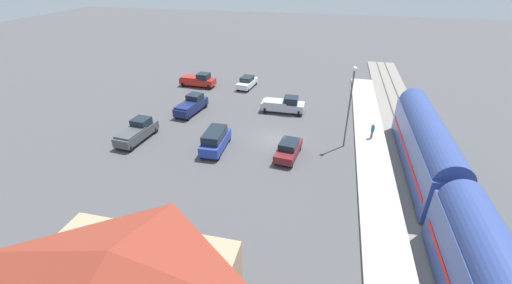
{
  "coord_description": "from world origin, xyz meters",
  "views": [
    {
      "loc": [
        -5.14,
        30.92,
        17.02
      ],
      "look_at": [
        1.54,
        2.69,
        1.0
      ],
      "focal_mm": 22.99,
      "sensor_mm": 36.0,
      "label": 1
    }
  ],
  "objects_px": {
    "sedan_white": "(247,82)",
    "pickup_navy": "(192,105)",
    "pickup_silver": "(284,105)",
    "sedan_maroon": "(288,149)",
    "suv_blue": "(215,140)",
    "pedestrian_on_platform": "(373,130)",
    "pickup_red": "(198,80)",
    "pickup_charcoal": "(137,131)",
    "light_pole_near_platform": "(350,99)"
  },
  "relations": [
    {
      "from": "pedestrian_on_platform",
      "to": "suv_blue",
      "type": "height_order",
      "value": "suv_blue"
    },
    {
      "from": "sedan_white",
      "to": "suv_blue",
      "type": "distance_m",
      "value": 19.15
    },
    {
      "from": "pickup_charcoal",
      "to": "light_pole_near_platform",
      "type": "relative_size",
      "value": 0.65
    },
    {
      "from": "sedan_white",
      "to": "pickup_navy",
      "type": "height_order",
      "value": "pickup_navy"
    },
    {
      "from": "sedan_maroon",
      "to": "light_pole_near_platform",
      "type": "xyz_separation_m",
      "value": [
        -5.36,
        -3.44,
        4.4
      ]
    },
    {
      "from": "pickup_silver",
      "to": "pickup_red",
      "type": "distance_m",
      "value": 15.9
    },
    {
      "from": "pedestrian_on_platform",
      "to": "sedan_maroon",
      "type": "distance_m",
      "value": 9.83
    },
    {
      "from": "suv_blue",
      "to": "pickup_red",
      "type": "distance_m",
      "value": 20.09
    },
    {
      "from": "pickup_red",
      "to": "light_pole_near_platform",
      "type": "distance_m",
      "value": 26.43
    },
    {
      "from": "light_pole_near_platform",
      "to": "pickup_red",
      "type": "bearing_deg",
      "value": -32.8
    },
    {
      "from": "pickup_navy",
      "to": "light_pole_near_platform",
      "type": "distance_m",
      "value": 19.97
    },
    {
      "from": "pickup_charcoal",
      "to": "pickup_red",
      "type": "relative_size",
      "value": 1.01
    },
    {
      "from": "suv_blue",
      "to": "pickup_red",
      "type": "relative_size",
      "value": 0.9
    },
    {
      "from": "pickup_red",
      "to": "light_pole_near_platform",
      "type": "xyz_separation_m",
      "value": [
        -21.93,
        14.13,
        4.25
      ]
    },
    {
      "from": "pickup_silver",
      "to": "sedan_maroon",
      "type": "height_order",
      "value": "pickup_silver"
    },
    {
      "from": "pickup_silver",
      "to": "suv_blue",
      "type": "height_order",
      "value": "suv_blue"
    },
    {
      "from": "sedan_white",
      "to": "pickup_navy",
      "type": "bearing_deg",
      "value": 67.16
    },
    {
      "from": "pickup_charcoal",
      "to": "pickup_red",
      "type": "xyz_separation_m",
      "value": [
        0.21,
        -17.84,
        0.0
      ]
    },
    {
      "from": "sedan_white",
      "to": "pickup_red",
      "type": "relative_size",
      "value": 0.85
    },
    {
      "from": "pickup_navy",
      "to": "suv_blue",
      "type": "relative_size",
      "value": 1.14
    },
    {
      "from": "pickup_silver",
      "to": "light_pole_near_platform",
      "type": "xyz_separation_m",
      "value": [
        -7.55,
        7.34,
        4.25
      ]
    },
    {
      "from": "pedestrian_on_platform",
      "to": "sedan_white",
      "type": "xyz_separation_m",
      "value": [
        17.32,
        -13.37,
        -0.4
      ]
    },
    {
      "from": "suv_blue",
      "to": "sedan_white",
      "type": "bearing_deg",
      "value": -85.1
    },
    {
      "from": "pickup_navy",
      "to": "pickup_red",
      "type": "bearing_deg",
      "value": -72.79
    },
    {
      "from": "suv_blue",
      "to": "pickup_charcoal",
      "type": "relative_size",
      "value": 0.89
    },
    {
      "from": "sedan_white",
      "to": "sedan_maroon",
      "type": "distance_m",
      "value": 20.84
    },
    {
      "from": "pickup_silver",
      "to": "sedan_white",
      "type": "bearing_deg",
      "value": -49.09
    },
    {
      "from": "pedestrian_on_platform",
      "to": "sedan_maroon",
      "type": "xyz_separation_m",
      "value": [
        8.22,
        5.37,
        -0.4
      ]
    },
    {
      "from": "pedestrian_on_platform",
      "to": "pickup_charcoal",
      "type": "distance_m",
      "value": 25.22
    },
    {
      "from": "pickup_navy",
      "to": "pickup_silver",
      "type": "relative_size",
      "value": 1.04
    },
    {
      "from": "sedan_white",
      "to": "sedan_maroon",
      "type": "relative_size",
      "value": 1.0
    },
    {
      "from": "sedan_maroon",
      "to": "sedan_white",
      "type": "bearing_deg",
      "value": -64.11
    },
    {
      "from": "pedestrian_on_platform",
      "to": "suv_blue",
      "type": "distance_m",
      "value": 16.69
    },
    {
      "from": "pickup_navy",
      "to": "pickup_charcoal",
      "type": "distance_m",
      "value": 8.73
    },
    {
      "from": "pedestrian_on_platform",
      "to": "pickup_silver",
      "type": "height_order",
      "value": "pickup_silver"
    },
    {
      "from": "pedestrian_on_platform",
      "to": "pickup_red",
      "type": "relative_size",
      "value": 0.31
    },
    {
      "from": "sedan_white",
      "to": "pickup_silver",
      "type": "relative_size",
      "value": 0.87
    },
    {
      "from": "pickup_red",
      "to": "pickup_silver",
      "type": "bearing_deg",
      "value": 154.7
    },
    {
      "from": "pickup_navy",
      "to": "pickup_silver",
      "type": "height_order",
      "value": "same"
    },
    {
      "from": "sedan_maroon",
      "to": "pickup_red",
      "type": "bearing_deg",
      "value": -46.68
    },
    {
      "from": "sedan_white",
      "to": "sedan_maroon",
      "type": "height_order",
      "value": "same"
    },
    {
      "from": "suv_blue",
      "to": "pickup_charcoal",
      "type": "bearing_deg",
      "value": -0.43
    },
    {
      "from": "pickup_navy",
      "to": "light_pole_near_platform",
      "type": "bearing_deg",
      "value": 166.42
    },
    {
      "from": "suv_blue",
      "to": "pickup_charcoal",
      "type": "xyz_separation_m",
      "value": [
        8.9,
        -0.07,
        -0.12
      ]
    },
    {
      "from": "suv_blue",
      "to": "pickup_charcoal",
      "type": "distance_m",
      "value": 8.9
    },
    {
      "from": "pickup_red",
      "to": "light_pole_near_platform",
      "type": "bearing_deg",
      "value": 147.2
    },
    {
      "from": "sedan_white",
      "to": "suv_blue",
      "type": "height_order",
      "value": "suv_blue"
    },
    {
      "from": "pickup_charcoal",
      "to": "suv_blue",
      "type": "bearing_deg",
      "value": 179.57
    },
    {
      "from": "pickup_navy",
      "to": "sedan_maroon",
      "type": "distance_m",
      "value": 15.8
    },
    {
      "from": "pedestrian_on_platform",
      "to": "light_pole_near_platform",
      "type": "bearing_deg",
      "value": 33.98
    }
  ]
}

